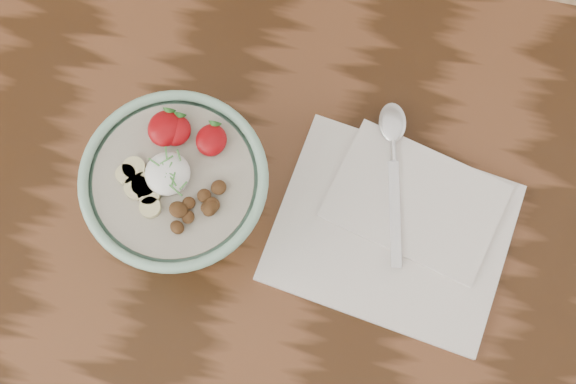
% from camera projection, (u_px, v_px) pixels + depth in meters
% --- Properties ---
extents(table, '(1.60, 0.90, 0.75)m').
position_uv_depth(table, '(348.00, 349.00, 0.95)').
color(table, '#341D0D').
rests_on(table, ground).
extents(breakfast_bowl, '(0.19, 0.19, 0.12)m').
position_uv_depth(breakfast_bowl, '(178.00, 189.00, 0.84)').
color(breakfast_bowl, '#8CBDA3').
rests_on(breakfast_bowl, table).
extents(napkin, '(0.28, 0.24, 0.02)m').
position_uv_depth(napkin, '(397.00, 226.00, 0.88)').
color(napkin, white).
rests_on(napkin, table).
extents(spoon, '(0.06, 0.19, 0.01)m').
position_uv_depth(spoon, '(393.00, 145.00, 0.90)').
color(spoon, silver).
rests_on(spoon, napkin).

